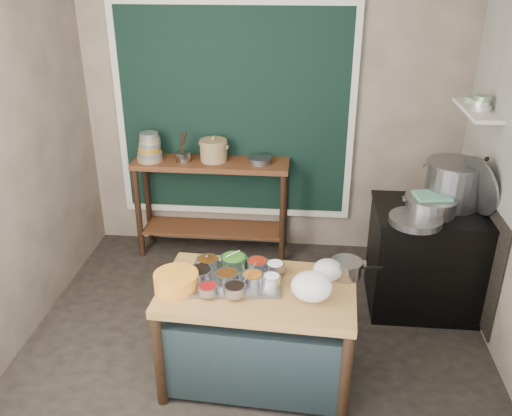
# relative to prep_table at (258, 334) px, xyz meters

# --- Properties ---
(floor) EXTENTS (3.50, 3.00, 0.02)m
(floor) POSITION_rel_prep_table_xyz_m (-0.05, 0.47, -0.39)
(floor) COLOR #2E2923
(floor) RESTS_ON ground
(back_wall) EXTENTS (3.50, 0.02, 2.80)m
(back_wall) POSITION_rel_prep_table_xyz_m (-0.05, 1.98, 1.02)
(back_wall) COLOR gray
(back_wall) RESTS_ON floor
(left_wall) EXTENTS (0.02, 3.00, 2.80)m
(left_wall) POSITION_rel_prep_table_xyz_m (-1.81, 0.47, 1.02)
(left_wall) COLOR gray
(left_wall) RESTS_ON floor
(curtain_panel) EXTENTS (2.10, 0.02, 1.90)m
(curtain_panel) POSITION_rel_prep_table_xyz_m (-0.40, 1.94, 0.98)
(curtain_panel) COLOR black
(curtain_panel) RESTS_ON back_wall
(curtain_frame) EXTENTS (2.22, 0.03, 2.02)m
(curtain_frame) POSITION_rel_prep_table_xyz_m (-0.40, 1.93, 0.98)
(curtain_frame) COLOR beige
(curtain_frame) RESTS_ON back_wall
(tile_panel) EXTENTS (0.02, 1.70, 1.70)m
(tile_panel) POSITION_rel_prep_table_xyz_m (1.69, 1.02, 1.48)
(tile_panel) COLOR #B2B2AA
(tile_panel) RESTS_ON right_wall
(soot_patch) EXTENTS (0.01, 1.30, 1.30)m
(soot_patch) POSITION_rel_prep_table_xyz_m (1.69, 1.12, 0.32)
(soot_patch) COLOR black
(soot_patch) RESTS_ON right_wall
(wall_shelf) EXTENTS (0.22, 0.70, 0.03)m
(wall_shelf) POSITION_rel_prep_table_xyz_m (1.58, 1.32, 1.23)
(wall_shelf) COLOR beige
(wall_shelf) RESTS_ON right_wall
(prep_table) EXTENTS (1.29, 0.79, 0.75)m
(prep_table) POSITION_rel_prep_table_xyz_m (0.00, 0.00, 0.00)
(prep_table) COLOR olive
(prep_table) RESTS_ON floor
(back_counter) EXTENTS (1.45, 0.40, 0.95)m
(back_counter) POSITION_rel_prep_table_xyz_m (-0.60, 1.75, 0.10)
(back_counter) COLOR #562C18
(back_counter) RESTS_ON floor
(stove_block) EXTENTS (0.90, 0.68, 0.85)m
(stove_block) POSITION_rel_prep_table_xyz_m (1.30, 1.02, 0.05)
(stove_block) COLOR black
(stove_block) RESTS_ON floor
(stove_top) EXTENTS (0.92, 0.69, 0.03)m
(stove_top) POSITION_rel_prep_table_xyz_m (1.30, 1.02, 0.49)
(stove_top) COLOR black
(stove_top) RESTS_ON stove_block
(condiment_tray) EXTENTS (0.61, 0.46, 0.03)m
(condiment_tray) POSITION_rel_prep_table_xyz_m (-0.15, 0.06, 0.39)
(condiment_tray) COLOR gray
(condiment_tray) RESTS_ON prep_table
(condiment_bowls) EXTENTS (0.62, 0.48, 0.07)m
(condiment_bowls) POSITION_rel_prep_table_xyz_m (-0.17, 0.07, 0.43)
(condiment_bowls) COLOR gray
(condiment_bowls) RESTS_ON condiment_tray
(yellow_basin) EXTENTS (0.31, 0.31, 0.11)m
(yellow_basin) POSITION_rel_prep_table_xyz_m (-0.51, -0.07, 0.43)
(yellow_basin) COLOR #C17E21
(yellow_basin) RESTS_ON prep_table
(saucepan) EXTENTS (0.23, 0.23, 0.12)m
(saucepan) POSITION_rel_prep_table_xyz_m (0.57, 0.19, 0.43)
(saucepan) COLOR gray
(saucepan) RESTS_ON prep_table
(plastic_bag_a) EXTENTS (0.31, 0.28, 0.19)m
(plastic_bag_a) POSITION_rel_prep_table_xyz_m (0.34, -0.11, 0.47)
(plastic_bag_a) COLOR white
(plastic_bag_a) RESTS_ON prep_table
(plastic_bag_b) EXTENTS (0.21, 0.18, 0.15)m
(plastic_bag_b) POSITION_rel_prep_table_xyz_m (0.45, 0.13, 0.45)
(plastic_bag_b) COLOR white
(plastic_bag_b) RESTS_ON prep_table
(bowl_stack) EXTENTS (0.24, 0.24, 0.27)m
(bowl_stack) POSITION_rel_prep_table_xyz_m (-1.16, 1.72, 0.69)
(bowl_stack) COLOR tan
(bowl_stack) RESTS_ON back_counter
(utensil_cup) EXTENTS (0.19, 0.19, 0.09)m
(utensil_cup) POSITION_rel_prep_table_xyz_m (-0.85, 1.72, 0.62)
(utensil_cup) COLOR gray
(utensil_cup) RESTS_ON back_counter
(ceramic_crock) EXTENTS (0.34, 0.34, 0.18)m
(ceramic_crock) POSITION_rel_prep_table_xyz_m (-0.57, 1.77, 0.67)
(ceramic_crock) COLOR #937550
(ceramic_crock) RESTS_ON back_counter
(wide_bowl) EXTENTS (0.28, 0.28, 0.05)m
(wide_bowl) POSITION_rel_prep_table_xyz_m (-0.14, 1.74, 0.60)
(wide_bowl) COLOR gray
(wide_bowl) RESTS_ON back_counter
(stock_pot) EXTENTS (0.52, 0.52, 0.36)m
(stock_pot) POSITION_rel_prep_table_xyz_m (1.43, 1.13, 0.68)
(stock_pot) COLOR gray
(stock_pot) RESTS_ON stove_top
(pot_lid) EXTENTS (0.26, 0.48, 0.46)m
(pot_lid) POSITION_rel_prep_table_xyz_m (1.58, 0.98, 0.73)
(pot_lid) COLOR gray
(pot_lid) RESTS_ON stove_top
(steamer) EXTENTS (0.42, 0.42, 0.13)m
(steamer) POSITION_rel_prep_table_xyz_m (1.24, 0.96, 0.57)
(steamer) COLOR gray
(steamer) RESTS_ON stove_top
(green_cloth) EXTENTS (0.28, 0.23, 0.02)m
(green_cloth) POSITION_rel_prep_table_xyz_m (1.24, 0.96, 0.65)
(green_cloth) COLOR slate
(green_cloth) RESTS_ON steamer
(shallow_pan) EXTENTS (0.45, 0.45, 0.05)m
(shallow_pan) POSITION_rel_prep_table_xyz_m (1.10, 0.76, 0.53)
(shallow_pan) COLOR gray
(shallow_pan) RESTS_ON stove_top
(shelf_bowl_stack) EXTENTS (0.14, 0.14, 0.11)m
(shelf_bowl_stack) POSITION_rel_prep_table_xyz_m (1.58, 1.25, 1.29)
(shelf_bowl_stack) COLOR silver
(shelf_bowl_stack) RESTS_ON wall_shelf
(shelf_bowl_green) EXTENTS (0.15, 0.15, 0.04)m
(shelf_bowl_green) POSITION_rel_prep_table_xyz_m (1.58, 1.49, 1.26)
(shelf_bowl_green) COLOR gray
(shelf_bowl_green) RESTS_ON wall_shelf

